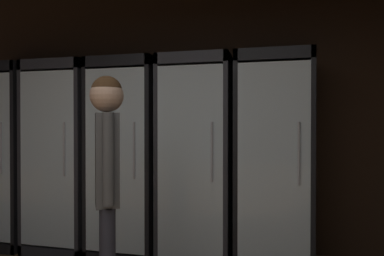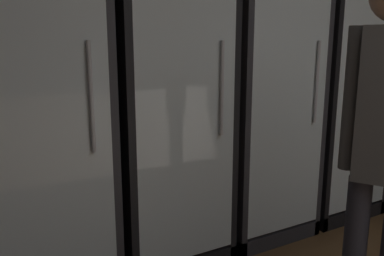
{
  "view_description": "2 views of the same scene",
  "coord_description": "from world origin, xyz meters",
  "px_view_note": "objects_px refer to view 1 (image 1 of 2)",
  "views": [
    {
      "loc": [
        0.58,
        -0.44,
        1.28
      ],
      "look_at": [
        -0.05,
        2.28,
        1.25
      ],
      "focal_mm": 31.26,
      "sensor_mm": 36.0,
      "label": 1
    },
    {
      "loc": [
        -1.75,
        0.56,
        1.29
      ],
      "look_at": [
        -0.73,
        2.37,
        0.84
      ],
      "focal_mm": 37.37,
      "sensor_mm": 36.0,
      "label": 2
    }
  ],
  "objects_px": {
    "shopper_far": "(107,166)",
    "cooler_far_right": "(273,162)",
    "cooler_far_left": "(13,156)",
    "cooler_left": "(69,157)",
    "cooler_right": "(198,161)",
    "cooler_center": "(131,159)"
  },
  "relations": [
    {
      "from": "cooler_far_left",
      "to": "cooler_right",
      "type": "relative_size",
      "value": 1.0
    },
    {
      "from": "cooler_right",
      "to": "cooler_far_right",
      "type": "relative_size",
      "value": 1.0
    },
    {
      "from": "cooler_far_left",
      "to": "cooler_right",
      "type": "distance_m",
      "value": 2.09
    },
    {
      "from": "cooler_far_left",
      "to": "cooler_right",
      "type": "xyz_separation_m",
      "value": [
        2.09,
        0.0,
        -0.01
      ]
    },
    {
      "from": "cooler_right",
      "to": "shopper_far",
      "type": "relative_size",
      "value": 1.21
    },
    {
      "from": "cooler_far_left",
      "to": "cooler_left",
      "type": "height_order",
      "value": "same"
    },
    {
      "from": "shopper_far",
      "to": "cooler_far_left",
      "type": "bearing_deg",
      "value": 145.02
    },
    {
      "from": "cooler_far_left",
      "to": "cooler_far_right",
      "type": "distance_m",
      "value": 2.78
    },
    {
      "from": "cooler_left",
      "to": "cooler_far_right",
      "type": "xyz_separation_m",
      "value": [
        2.09,
        0.0,
        -0.0
      ]
    },
    {
      "from": "cooler_left",
      "to": "cooler_right",
      "type": "distance_m",
      "value": 1.39
    },
    {
      "from": "cooler_center",
      "to": "cooler_far_right",
      "type": "relative_size",
      "value": 1.0
    },
    {
      "from": "cooler_center",
      "to": "cooler_right",
      "type": "relative_size",
      "value": 1.0
    },
    {
      "from": "cooler_right",
      "to": "shopper_far",
      "type": "distance_m",
      "value": 1.28
    },
    {
      "from": "cooler_far_left",
      "to": "cooler_center",
      "type": "distance_m",
      "value": 1.39
    },
    {
      "from": "cooler_right",
      "to": "cooler_center",
      "type": "bearing_deg",
      "value": 179.98
    },
    {
      "from": "cooler_right",
      "to": "shopper_far",
      "type": "height_order",
      "value": "cooler_right"
    },
    {
      "from": "shopper_far",
      "to": "cooler_far_right",
      "type": "bearing_deg",
      "value": 50.36
    },
    {
      "from": "cooler_left",
      "to": "cooler_center",
      "type": "xyz_separation_m",
      "value": [
        0.7,
        0.0,
        -0.0
      ]
    },
    {
      "from": "cooler_far_left",
      "to": "cooler_right",
      "type": "bearing_deg",
      "value": 0.02
    },
    {
      "from": "cooler_far_left",
      "to": "cooler_center",
      "type": "height_order",
      "value": "same"
    },
    {
      "from": "cooler_far_left",
      "to": "cooler_left",
      "type": "relative_size",
      "value": 1.0
    },
    {
      "from": "cooler_center",
      "to": "cooler_far_left",
      "type": "bearing_deg",
      "value": -179.96
    }
  ]
}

